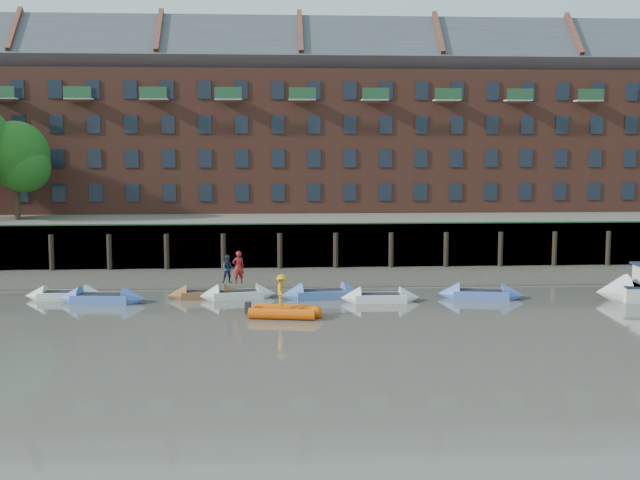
{
  "coord_description": "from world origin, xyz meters",
  "views": [
    {
      "loc": [
        -2.62,
        -34.97,
        8.48
      ],
      "look_at": [
        0.27,
        12.0,
        3.2
      ],
      "focal_mm": 45.0,
      "sensor_mm": 36.0,
      "label": 1
    }
  ],
  "objects": [
    {
      "name": "rib_tender",
      "position": [
        -1.84,
        5.27,
        0.28
      ],
      "size": [
        3.79,
        2.34,
        0.64
      ],
      "rotation": [
        0.0,
        0.0,
        -0.19
      ],
      "color": "#E54F07",
      "rests_on": "ground"
    },
    {
      "name": "person_rower_a",
      "position": [
        -4.51,
        10.69,
        1.8
      ],
      "size": [
        0.79,
        0.65,
        1.88
      ],
      "primitive_type": "imported",
      "rotation": [
        0.0,
        0.0,
        3.48
      ],
      "color": "maroon",
      "rests_on": "rowboat_3"
    },
    {
      "name": "person_rib_crew",
      "position": [
        -2.1,
        5.36,
        1.39
      ],
      "size": [
        0.65,
        1.06,
        1.59
      ],
      "primitive_type": "imported",
      "rotation": [
        0.0,
        0.0,
        1.52
      ],
      "color": "orange",
      "rests_on": "rib_tender"
    },
    {
      "name": "rowboat_3",
      "position": [
        -4.57,
        10.62,
        0.23
      ],
      "size": [
        4.59,
        2.01,
        1.29
      ],
      "rotation": [
        0.0,
        0.0,
        0.17
      ],
      "color": "silver",
      "rests_on": "ground"
    },
    {
      "name": "ground",
      "position": [
        0.0,
        0.0,
        0.0
      ],
      "size": [
        220.0,
        220.0,
        0.0
      ],
      "primitive_type": "plane",
      "color": "#5C574F",
      "rests_on": "ground"
    },
    {
      "name": "apartment_terrace",
      "position": [
        -0.0,
        36.99,
        12.82
      ],
      "size": [
        80.6,
        15.56,
        20.98
      ],
      "color": "brown",
      "rests_on": "bank_terrace"
    },
    {
      "name": "rowboat_0",
      "position": [
        -14.4,
        10.99,
        0.23
      ],
      "size": [
        4.49,
        1.32,
        1.3
      ],
      "rotation": [
        0.0,
        0.0,
        -0.0
      ],
      "color": "silver",
      "rests_on": "ground"
    },
    {
      "name": "rowboat_2",
      "position": [
        -6.44,
        10.86,
        0.22
      ],
      "size": [
        4.33,
        1.68,
        1.22
      ],
      "rotation": [
        0.0,
        0.0,
        0.11
      ],
      "color": "brown",
      "rests_on": "ground"
    },
    {
      "name": "rowboat_1",
      "position": [
        -12.07,
        9.72,
        0.25
      ],
      "size": [
        5.08,
        2.02,
        1.44
      ],
      "rotation": [
        0.0,
        0.0,
        -0.12
      ],
      "color": "#4967BA",
      "rests_on": "ground"
    },
    {
      "name": "mud_band",
      "position": [
        0.0,
        14.6,
        0.0
      ],
      "size": [
        110.0,
        1.6,
        0.1
      ],
      "primitive_type": "cube",
      "color": "#4C4336",
      "rests_on": "ground"
    },
    {
      "name": "rowboat_5",
      "position": [
        3.49,
        9.16,
        0.23
      ],
      "size": [
        4.49,
        1.36,
        1.3
      ],
      "rotation": [
        0.0,
        0.0,
        -0.01
      ],
      "color": "silver",
      "rests_on": "ground"
    },
    {
      "name": "foreshore",
      "position": [
        0.0,
        18.0,
        0.0
      ],
      "size": [
        110.0,
        8.0,
        0.5
      ],
      "primitive_type": "cube",
      "color": "#3D382F",
      "rests_on": "ground"
    },
    {
      "name": "river_wall",
      "position": [
        -0.0,
        22.38,
        1.59
      ],
      "size": [
        110.0,
        1.23,
        3.3
      ],
      "color": "#2D2A26",
      "rests_on": "ground"
    },
    {
      "name": "rowboat_4",
      "position": [
        0.3,
        10.37,
        0.25
      ],
      "size": [
        5.02,
        2.14,
        1.41
      ],
      "rotation": [
        0.0,
        0.0,
        0.15
      ],
      "color": "#4967BA",
      "rests_on": "ground"
    },
    {
      "name": "bank_terrace",
      "position": [
        0.0,
        36.0,
        1.6
      ],
      "size": [
        110.0,
        28.0,
        3.2
      ],
      "primitive_type": "cube",
      "color": "#5E594D",
      "rests_on": "ground"
    },
    {
      "name": "rowboat_6",
      "position": [
        9.39,
        9.74,
        0.25
      ],
      "size": [
        5.04,
        2.35,
        1.41
      ],
      "rotation": [
        0.0,
        0.0,
        -0.2
      ],
      "color": "#4967BA",
      "rests_on": "ground"
    },
    {
      "name": "person_rower_b",
      "position": [
        -5.08,
        10.86,
        1.68
      ],
      "size": [
        0.87,
        0.72,
        1.62
      ],
      "primitive_type": "imported",
      "rotation": [
        0.0,
        0.0,
        0.14
      ],
      "color": "#19233F",
      "rests_on": "rowboat_3"
    }
  ]
}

